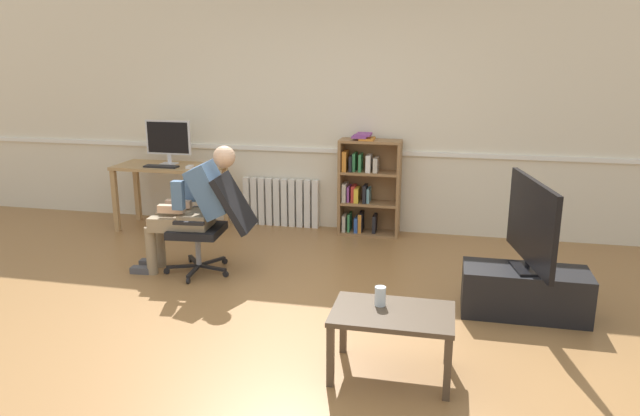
# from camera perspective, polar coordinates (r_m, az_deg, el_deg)

# --- Properties ---
(ground_plane) EXTENTS (18.00, 18.00, 0.00)m
(ground_plane) POSITION_cam_1_polar(r_m,az_deg,el_deg) (4.65, -4.16, -10.92)
(ground_plane) COLOR olive
(back_wall) EXTENTS (12.00, 0.13, 2.70)m
(back_wall) POSITION_cam_1_polar(r_m,az_deg,el_deg) (6.80, 2.09, 9.16)
(back_wall) COLOR beige
(back_wall) RESTS_ON ground_plane
(computer_desk) EXTENTS (1.24, 0.57, 0.76)m
(computer_desk) POSITION_cam_1_polar(r_m,az_deg,el_deg) (7.05, -14.26, 3.09)
(computer_desk) COLOR tan
(computer_desk) RESTS_ON ground_plane
(imac_monitor) EXTENTS (0.55, 0.14, 0.51)m
(imac_monitor) POSITION_cam_1_polar(r_m,az_deg,el_deg) (7.06, -14.43, 6.46)
(imac_monitor) COLOR silver
(imac_monitor) RESTS_ON computer_desk
(keyboard) EXTENTS (0.39, 0.12, 0.02)m
(keyboard) POSITION_cam_1_polar(r_m,az_deg,el_deg) (6.92, -15.06, 3.89)
(keyboard) COLOR black
(keyboard) RESTS_ON computer_desk
(computer_mouse) EXTENTS (0.06, 0.10, 0.03)m
(computer_mouse) POSITION_cam_1_polar(r_m,az_deg,el_deg) (6.78, -12.45, 3.90)
(computer_mouse) COLOR white
(computer_mouse) RESTS_ON computer_desk
(bookshelf) EXTENTS (0.68, 0.29, 1.15)m
(bookshelf) POSITION_cam_1_polar(r_m,az_deg,el_deg) (6.67, 4.45, 1.99)
(bookshelf) COLOR olive
(bookshelf) RESTS_ON ground_plane
(radiator) EXTENTS (0.92, 0.08, 0.57)m
(radiator) POSITION_cam_1_polar(r_m,az_deg,el_deg) (7.04, -3.80, 0.55)
(radiator) COLOR white
(radiator) RESTS_ON ground_plane
(office_chair) EXTENTS (0.86, 0.62, 0.95)m
(office_chair) POSITION_cam_1_polar(r_m,az_deg,el_deg) (5.53, -10.19, -1.15)
(office_chair) COLOR black
(office_chair) RESTS_ON ground_plane
(person_seated) EXTENTS (1.03, 0.41, 1.21)m
(person_seated) POSITION_cam_1_polar(r_m,az_deg,el_deg) (5.55, -12.11, 0.23)
(person_seated) COLOR #937F60
(person_seated) RESTS_ON ground_plane
(tv_stand) EXTENTS (0.96, 0.43, 0.38)m
(tv_stand) POSITION_cam_1_polar(r_m,az_deg,el_deg) (4.96, 19.13, -7.65)
(tv_stand) COLOR black
(tv_stand) RESTS_ON ground_plane
(tv_screen) EXTENTS (0.26, 1.03, 0.71)m
(tv_screen) POSITION_cam_1_polar(r_m,az_deg,el_deg) (4.79, 19.71, -1.42)
(tv_screen) COLOR black
(tv_screen) RESTS_ON tv_stand
(coffee_table) EXTENTS (0.77, 0.50, 0.44)m
(coffee_table) POSITION_cam_1_polar(r_m,az_deg,el_deg) (3.82, 7.00, -10.70)
(coffee_table) COLOR #4C3D2D
(coffee_table) RESTS_ON ground_plane
(drinking_glass) EXTENTS (0.07, 0.07, 0.13)m
(drinking_glass) POSITION_cam_1_polar(r_m,az_deg,el_deg) (3.85, 5.83, -8.45)
(drinking_glass) COLOR silver
(drinking_glass) RESTS_ON coffee_table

